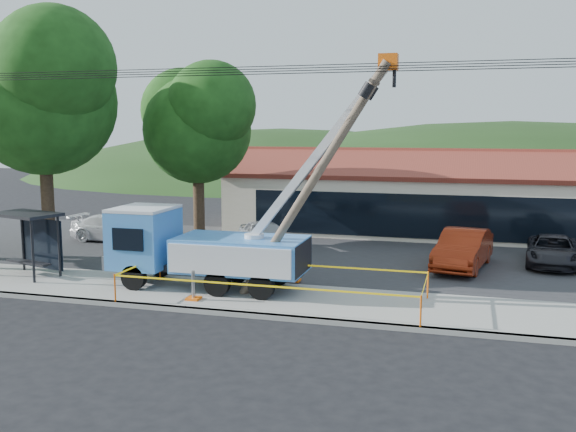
% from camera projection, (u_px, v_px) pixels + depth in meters
% --- Properties ---
extents(ground, '(120.00, 120.00, 0.00)m').
position_uv_depth(ground, '(244.00, 341.00, 17.70)').
color(ground, black).
rests_on(ground, ground).
extents(curb, '(60.00, 0.25, 0.15)m').
position_uv_depth(curb, '(267.00, 316.00, 19.69)').
color(curb, '#A09F95').
rests_on(curb, ground).
extents(sidewalk, '(60.00, 4.00, 0.15)m').
position_uv_depth(sidewalk, '(284.00, 300.00, 21.50)').
color(sidewalk, '#A09F95').
rests_on(sidewalk, ground).
extents(parking_lot, '(60.00, 12.00, 0.10)m').
position_uv_depth(parking_lot, '(333.00, 255.00, 29.13)').
color(parking_lot, '#28282B').
rests_on(parking_lot, ground).
extents(strip_mall, '(22.50, 8.53, 4.67)m').
position_uv_depth(strip_mall, '(434.00, 199.00, 35.40)').
color(strip_mall, beige).
rests_on(strip_mall, ground).
extents(tree_west_near, '(7.56, 6.72, 10.80)m').
position_uv_depth(tree_west_near, '(42.00, 87.00, 27.50)').
color(tree_west_near, '#332316').
rests_on(tree_west_near, ground).
extents(tree_lot, '(6.30, 5.60, 8.94)m').
position_uv_depth(tree_lot, '(197.00, 119.00, 31.10)').
color(tree_lot, '#332316').
rests_on(tree_lot, ground).
extents(hill_west, '(78.40, 56.00, 28.00)m').
position_uv_depth(hill_west, '(282.00, 177.00, 74.15)').
color(hill_west, '#1A3212').
rests_on(hill_west, ground).
extents(hill_center, '(89.60, 64.00, 32.00)m').
position_uv_depth(hill_center, '(510.00, 182.00, 67.42)').
color(hill_center, '#1A3212').
rests_on(hill_center, ground).
extents(utility_truck, '(10.17, 3.79, 7.96)m').
position_uv_depth(utility_truck, '(202.00, 246.00, 22.81)').
color(utility_truck, black).
rests_on(utility_truck, ground).
extents(leaning_pole, '(5.05, 1.64, 7.87)m').
position_uv_depth(leaning_pole, '(318.00, 172.00, 20.83)').
color(leaning_pole, brown).
rests_on(leaning_pole, ground).
extents(bus_shelter, '(2.87, 2.19, 2.46)m').
position_uv_depth(bus_shelter, '(30.00, 229.00, 24.58)').
color(bus_shelter, black).
rests_on(bus_shelter, ground).
extents(caution_tape, '(9.92, 3.24, 0.94)m').
position_uv_depth(caution_tape, '(273.00, 279.00, 21.18)').
color(caution_tape, '#FF630D').
rests_on(caution_tape, ground).
extents(car_silver, '(3.85, 4.23, 1.40)m').
position_uv_depth(car_silver, '(266.00, 253.00, 29.98)').
color(car_silver, '#9DA0A4').
rests_on(car_silver, ground).
extents(car_red, '(2.51, 5.02, 1.58)m').
position_uv_depth(car_red, '(462.00, 270.00, 26.29)').
color(car_red, maroon).
rests_on(car_red, ground).
extents(car_white, '(4.62, 2.06, 1.32)m').
position_uv_depth(car_white, '(115.00, 243.00, 32.46)').
color(car_white, white).
rests_on(car_white, ground).
extents(car_dark, '(2.49, 4.63, 1.24)m').
position_uv_depth(car_dark, '(552.00, 267.00, 26.86)').
color(car_dark, black).
rests_on(car_dark, ground).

